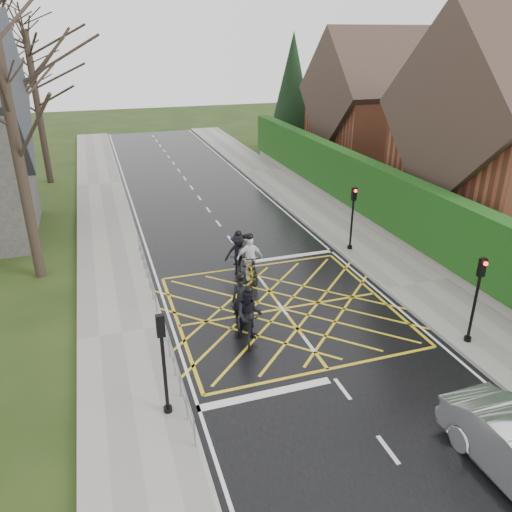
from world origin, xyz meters
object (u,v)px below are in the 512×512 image
cyclist_front (250,263)px  cyclist_lead (246,260)px  cyclist_rear (242,308)px  cyclist_back (249,320)px  cyclist_mid (239,258)px

cyclist_front → cyclist_lead: bearing=91.8°
cyclist_rear → cyclist_front: size_ratio=1.05×
cyclist_back → cyclist_front: size_ratio=1.00×
cyclist_rear → cyclist_back: (-0.04, -1.01, 0.11)m
cyclist_back → cyclist_lead: bearing=93.6°
cyclist_rear → cyclist_lead: size_ratio=1.14×
cyclist_mid → cyclist_front: 0.72m
cyclist_rear → cyclist_lead: 4.19m
cyclist_back → cyclist_lead: (1.43, 4.96, -0.13)m
cyclist_rear → cyclist_front: (1.39, 3.42, 0.11)m
cyclist_rear → cyclist_front: bearing=90.3°
cyclist_mid → cyclist_front: bearing=-46.1°
cyclist_front → cyclist_lead: 0.55m
cyclist_mid → cyclist_front: size_ratio=1.04×
cyclist_front → cyclist_mid: bearing=117.1°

